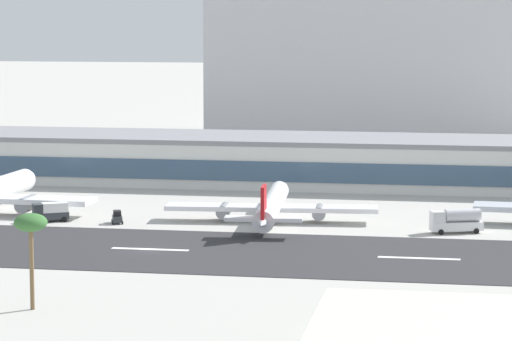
% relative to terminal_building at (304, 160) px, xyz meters
% --- Properties ---
extents(ground_plane, '(1400.00, 1400.00, 0.00)m').
position_rel_terminal_building_xyz_m(ground_plane, '(-13.75, -76.33, -5.01)').
color(ground_plane, '#B2AFA8').
extents(runway_strip, '(800.00, 32.89, 0.08)m').
position_rel_terminal_building_xyz_m(runway_strip, '(-13.75, -75.43, -4.97)').
color(runway_strip, '#2D2D30').
rests_on(runway_strip, ground_plane).
extents(runway_centreline_dash_4, '(12.00, 1.20, 0.01)m').
position_rel_terminal_building_xyz_m(runway_centreline_dash_4, '(-13.55, -75.43, -4.92)').
color(runway_centreline_dash_4, white).
rests_on(runway_centreline_dash_4, runway_strip).
extents(runway_centreline_dash_5, '(12.00, 1.20, 0.01)m').
position_rel_terminal_building_xyz_m(runway_centreline_dash_5, '(26.84, -75.43, -4.92)').
color(runway_centreline_dash_5, white).
rests_on(runway_centreline_dash_5, runway_strip).
extents(terminal_building, '(209.20, 24.93, 10.01)m').
position_rel_terminal_building_xyz_m(terminal_building, '(0.00, 0.00, 0.00)').
color(terminal_building, silver).
rests_on(terminal_building, ground_plane).
extents(distant_hotel_block, '(100.70, 38.33, 39.44)m').
position_rel_terminal_building_xyz_m(distant_hotel_block, '(10.80, 102.59, 14.71)').
color(distant_hotel_block, '#BCBCC1').
rests_on(distant_hotel_block, ground_plane).
extents(airliner_red_tail_gate_1, '(36.83, 40.29, 8.41)m').
position_rel_terminal_building_xyz_m(airliner_red_tail_gate_1, '(0.65, -48.18, -2.33)').
color(airliner_red_tail_gate_1, white).
rests_on(airliner_red_tail_gate_1, ground_plane).
extents(service_box_truck_0, '(6.40, 5.04, 3.25)m').
position_rel_terminal_building_xyz_m(service_box_truck_0, '(-36.85, -53.79, -3.22)').
color(service_box_truck_0, '#2D3338').
rests_on(service_box_truck_0, ground_plane).
extents(service_baggage_tug_1, '(2.70, 3.55, 2.20)m').
position_rel_terminal_building_xyz_m(service_baggage_tug_1, '(-25.07, -53.54, -3.96)').
color(service_baggage_tug_1, '#2D3338').
rests_on(service_baggage_tug_1, ground_plane).
extents(service_fuel_truck_2, '(8.89, 5.18, 3.95)m').
position_rel_terminal_building_xyz_m(service_fuel_truck_2, '(31.97, -53.09, -2.98)').
color(service_fuel_truck_2, white).
rests_on(service_fuel_truck_2, ground_plane).
extents(palm_tree_3, '(4.03, 4.03, 11.76)m').
position_rel_terminal_building_xyz_m(palm_tree_3, '(-18.01, -114.36, 5.23)').
color(palm_tree_3, brown).
rests_on(palm_tree_3, ground_plane).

